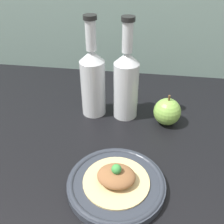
# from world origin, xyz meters

# --- Properties ---
(ground_plane) EXTENTS (1.80, 1.10, 0.04)m
(ground_plane) POSITION_xyz_m (0.00, 0.00, -0.02)
(ground_plane) COLOR black
(plate) EXTENTS (0.22, 0.22, 0.02)m
(plate) POSITION_xyz_m (0.01, -0.08, 0.01)
(plate) COLOR #2D333D
(plate) RESTS_ON ground_plane
(plated_food) EXTENTS (0.15, 0.15, 0.05)m
(plated_food) POSITION_xyz_m (0.01, -0.08, 0.03)
(plated_food) COLOR #D6BC7F
(plated_food) RESTS_ON plate
(cider_bottle_left) EXTENTS (0.07, 0.07, 0.31)m
(cider_bottle_left) POSITION_xyz_m (-0.10, 0.21, 0.12)
(cider_bottle_left) COLOR silver
(cider_bottle_left) RESTS_ON ground_plane
(cider_bottle_right) EXTENTS (0.07, 0.07, 0.31)m
(cider_bottle_right) POSITION_xyz_m (-0.00, 0.21, 0.12)
(cider_bottle_right) COLOR silver
(cider_bottle_right) RESTS_ON ground_plane
(apple) EXTENTS (0.08, 0.08, 0.10)m
(apple) POSITION_xyz_m (0.13, 0.19, 0.04)
(apple) COLOR #84B74C
(apple) RESTS_ON ground_plane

